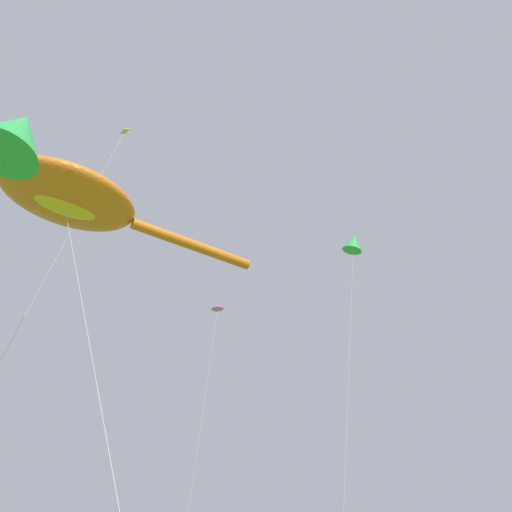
# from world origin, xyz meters

# --- Properties ---
(big_show_kite) EXTENTS (10.42, 7.88, 14.68)m
(big_show_kite) POSITION_xyz_m (-1.44, 15.86, 14.03)
(big_show_kite) COLOR orange
(big_show_kite) RESTS_ON ground
(small_kite_tiny_distant) EXTENTS (3.39, 2.34, 19.35)m
(small_kite_tiny_distant) POSITION_xyz_m (13.15, 11.18, 18.64)
(small_kite_tiny_distant) COLOR green
(small_kite_tiny_distant) RESTS_ON ground
(small_kite_delta_white) EXTENTS (1.47, 3.90, 8.22)m
(small_kite_delta_white) POSITION_xyz_m (-6.27, 8.32, 7.70)
(small_kite_delta_white) COLOR green
(small_kite_delta_white) RESTS_ON ground
(small_kite_bird_shape) EXTENTS (4.61, 0.53, 25.49)m
(small_kite_bird_shape) POSITION_xyz_m (1.77, 20.61, 20.23)
(small_kite_bird_shape) COLOR yellow
(small_kite_bird_shape) RESTS_ON ground
(small_kite_triangle_green) EXTENTS (0.70, 2.16, 15.16)m
(small_kite_triangle_green) POSITION_xyz_m (9.49, 18.34, 14.55)
(small_kite_triangle_green) COLOR pink
(small_kite_triangle_green) RESTS_ON ground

